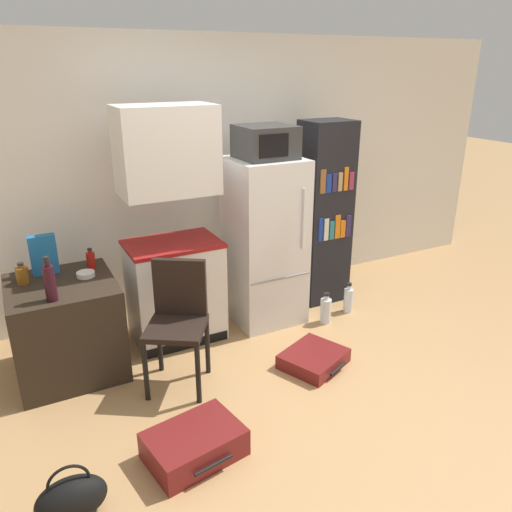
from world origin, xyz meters
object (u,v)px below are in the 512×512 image
Objects in this scene: refrigerator at (265,242)px; handbag at (71,498)px; bottle_wine_dark at (50,282)px; suitcase_small_flat at (194,444)px; bowl at (86,274)px; water_bottle_middle at (326,310)px; suitcase_large_flat at (314,359)px; side_table at (67,328)px; chair at (178,312)px; kitchen_hutch at (172,238)px; bookshelf at (324,214)px; cereal_box at (44,255)px; bottle_amber_beer at (22,275)px; microwave at (265,142)px; water_bottle_front at (348,300)px; bottle_ketchup_red at (91,260)px.

refrigerator is 4.08× the size of handbag.
bottle_wine_dark reaches higher than suitcase_small_flat.
bowl is (0.27, 0.31, -0.11)m from bottle_wine_dark.
bottle_wine_dark is 1.06× the size of water_bottle_middle.
suitcase_small_flat is at bearing 9.36° from handbag.
suitcase_large_flat is at bearing 12.93° from suitcase_small_flat.
bowl is 0.45× the size of water_bottle_middle.
side_table reaches higher than suitcase_large_flat.
side_table is 2.09× the size of handbag.
refrigerator is 0.83m from water_bottle_middle.
chair is 1.35m from handbag.
kitchen_hutch is 1.53m from bookshelf.
cereal_box is (0.01, 0.51, 0.02)m from bottle_wine_dark.
bottle_amber_beer is 0.26× the size of suitcase_small_flat.
handbag reaches higher than water_bottle_middle.
kitchen_hutch is at bearing 177.00° from microwave.
suitcase_small_flat is (0.74, -1.40, -0.70)m from bottle_amber_beer.
water_bottle_front is (0.75, -0.27, -1.48)m from microwave.
suitcase_small_flat is at bearing -68.44° from side_table.
water_bottle_front is at bearing 42.01° from chair.
bottle_wine_dark is at bearing 140.06° from suitcase_large_flat.
handbag is (-0.46, -1.60, -0.67)m from bottle_ketchup_red.
side_table is 0.57m from cereal_box.
bottle_wine_dark is at bearing -130.55° from bowl.
bowl is at bearing -38.25° from cereal_box.
chair reaches higher than water_bottle_middle.
kitchen_hutch is 0.73m from chair.
bowl is at bearing 166.11° from chair.
chair is 1.13m from suitcase_large_flat.
bookshelf is 2.48m from cereal_box.
microwave is at bearing 38.85° from suitcase_small_flat.
suitcase_small_flat is (0.57, -1.53, -0.79)m from cereal_box.
side_table is 1.04m from kitchen_hutch.
water_bottle_middle is (1.65, 1.02, 0.03)m from suitcase_small_flat.
water_bottle_front is at bearing 14.36° from water_bottle_middle.
water_bottle_middle is (0.44, -0.35, -0.61)m from refrigerator.
water_bottle_front is at bearing -4.42° from side_table.
bookshelf is 10.94× the size of bottle_amber_beer.
suitcase_small_flat is 1.94m from water_bottle_middle.
bottle_wine_dark is (-0.97, -0.40, -0.03)m from kitchen_hutch.
microwave reaches higher than side_table.
side_table is at bearing -172.09° from kitchen_hutch.
kitchen_hutch is (0.89, 0.12, 0.53)m from side_table.
bottle_amber_beer reaches higher than bowl.
side_table is 0.43m from bowl.
handbag is (-0.14, -1.65, -0.75)m from cereal_box.
bottle_amber_beer is at bearing 173.64° from water_bottle_front.
suitcase_large_flat is at bearing -30.75° from cereal_box.
cereal_box is at bearing 171.46° from bottle_ketchup_red.
microwave is 1.93m from cereal_box.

